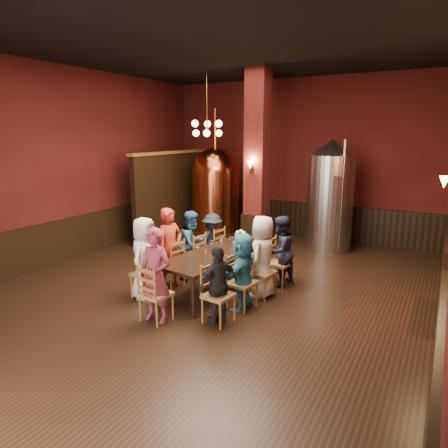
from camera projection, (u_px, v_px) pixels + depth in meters
The scene contains 37 objects.
room at pixel (207, 174), 7.29m from camera, with size 10.00×10.02×4.50m.
wainscot_right at pixel (441, 309), 5.78m from camera, with size 0.08×9.90×1.00m, color black.
wainscot_back at pixel (296, 218), 11.89m from camera, with size 7.90×0.08×1.00m, color black.
wainscot_left at pixel (68, 239), 9.58m from camera, with size 0.08×9.90×1.00m, color black.
column at pixel (257, 164), 9.81m from camera, with size 0.58×0.58×4.50m, color #4C1510.
partition at pixel (173, 195), 11.77m from camera, with size 0.22×3.50×2.40m, color black.
pendant_cluster at pixel (207, 128), 10.42m from camera, with size 0.90×0.90×1.70m, color #A57226, non-canonical shape.
sconce_column at pixel (252, 167), 9.56m from camera, with size 0.20×0.20×0.36m, color black, non-canonical shape.
dining_table at pixel (215, 257), 7.59m from camera, with size 1.29×2.50×0.75m.
chair_0 at pixel (145, 273), 7.35m from camera, with size 0.46×0.46×0.92m, color #9C6127, non-canonical shape.
person_0 at pixel (145, 258), 7.29m from camera, with size 0.74×0.48×1.52m, color silver.
chair_1 at pixel (171, 264), 7.88m from camera, with size 0.46×0.46×0.92m, color #9C6127, non-canonical shape.
person_1 at pixel (170, 248), 7.80m from camera, with size 0.58×0.38×1.58m, color maroon.
chair_2 at pixel (193, 256), 8.39m from camera, with size 0.46×0.46×0.92m, color #9C6127, non-canonical shape.
person_2 at pixel (193, 244), 8.34m from camera, with size 0.69×0.34×1.43m, color navy.
chair_3 at pixel (212, 249), 8.92m from camera, with size 0.46×0.46×0.92m, color #9C6127, non-canonical shape.
person_3 at pixel (212, 241), 8.88m from camera, with size 0.81×0.47×1.26m, color black.
chair_4 at pixel (219, 295), 6.37m from camera, with size 0.46×0.46×0.92m, color #9C6127, non-canonical shape.
person_4 at pixel (219, 284), 6.32m from camera, with size 0.76×0.31×1.29m, color black.
chair_5 at pixel (242, 283), 6.89m from camera, with size 0.46×0.46×0.92m, color #9C6127, non-canonical shape.
person_5 at pixel (242, 271), 6.84m from camera, with size 1.26×0.40×1.35m, color teal.
chair_6 at pixel (262, 272), 7.41m from camera, with size 0.46×0.46×0.92m, color #9C6127, non-canonical shape.
person_6 at pixel (262, 257), 7.34m from camera, with size 0.75×0.49×1.53m, color beige.
chair_7 at pixel (280, 263), 7.93m from camera, with size 0.46×0.46×0.92m, color #9C6127, non-canonical shape.
person_7 at pixel (280, 251), 7.88m from camera, with size 0.69×0.34×1.42m, color #1B1E37.
chair_8 at pixel (156, 294), 6.43m from camera, with size 0.46×0.46×0.92m, color #9C6127, non-canonical shape.
person_8 at pixel (155, 275), 6.36m from camera, with size 0.56×0.37×1.54m, color maroon.
copper_kettle at pixel (216, 191), 11.69m from camera, with size 1.62×1.62×3.66m.
steel_vessel at pixel (330, 196), 10.20m from camera, with size 1.32×1.32×2.84m.
rose_vase at pixel (240, 235), 8.01m from camera, with size 0.20×0.20×0.34m.
wine_glass_0 at pixel (231, 241), 8.17m from camera, with size 0.07×0.07×0.17m, color white, non-canonical shape.
wine_glass_1 at pixel (242, 242), 8.04m from camera, with size 0.07×0.07×0.17m, color white, non-canonical shape.
wine_glass_2 at pixel (222, 239), 8.28m from camera, with size 0.07×0.07×0.17m, color white, non-canonical shape.
wine_glass_3 at pixel (211, 245), 7.87m from camera, with size 0.07×0.07×0.17m, color white, non-canonical shape.
wine_glass_4 at pixel (206, 254), 7.24m from camera, with size 0.07×0.07×0.17m, color white, non-canonical shape.
wine_glass_5 at pixel (221, 242), 8.06m from camera, with size 0.07×0.07×0.17m, color white, non-canonical shape.
wine_glass_6 at pixel (246, 244), 7.94m from camera, with size 0.07×0.07×0.17m, color white, non-canonical shape.
Camera 1 is at (3.86, -6.21, 2.99)m, focal length 32.00 mm.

